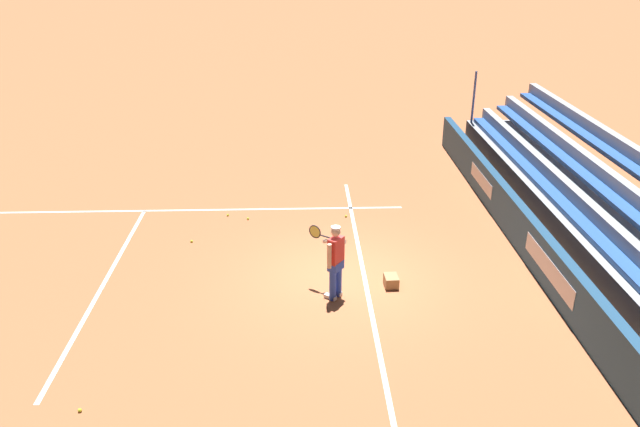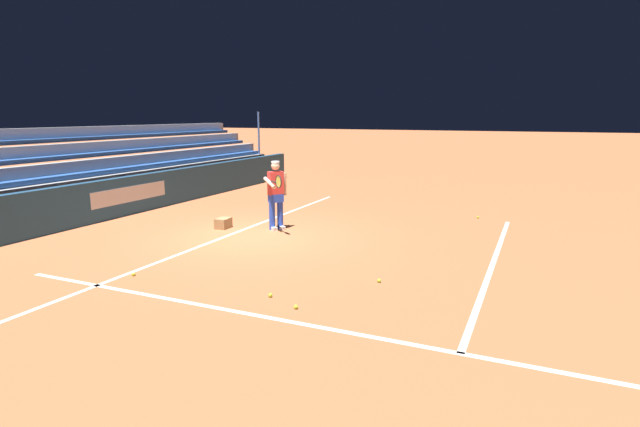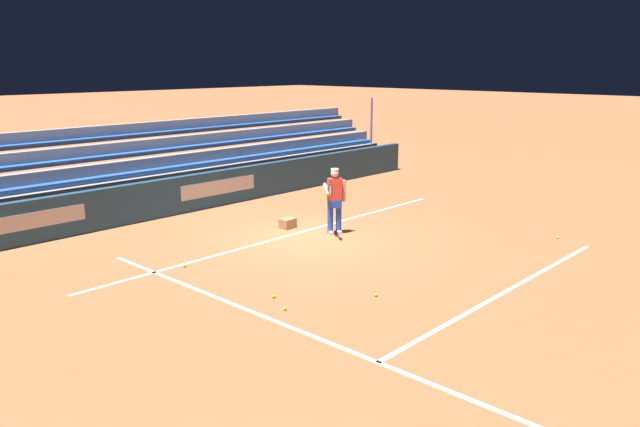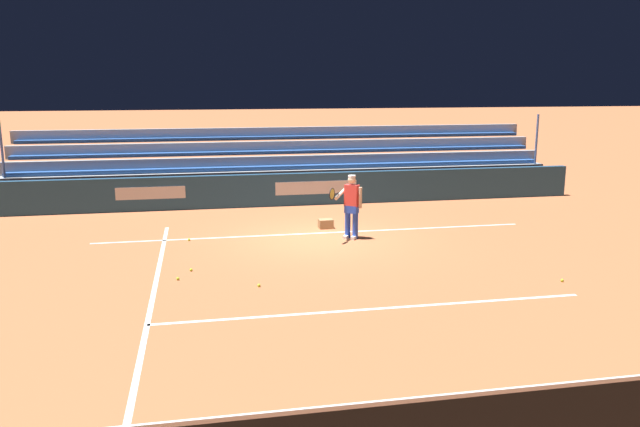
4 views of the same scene
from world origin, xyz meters
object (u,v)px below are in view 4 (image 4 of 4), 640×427
object	(u,v)px
tennis_player	(351,206)
tennis_ball_stray_back	(189,240)
tennis_ball_toward_net	(259,285)
tennis_ball_far_right	(178,279)
tennis_ball_by_box	(191,270)
tennis_ball_midcourt	(562,280)
ball_box_cardboard	(326,224)

from	to	relation	value
tennis_player	tennis_ball_stray_back	size ratio (longest dim) A/B	25.98
tennis_ball_toward_net	tennis_ball_far_right	size ratio (longest dim) A/B	1.00
tennis_ball_by_box	tennis_ball_stray_back	bearing A→B (deg)	-88.38
tennis_player	tennis_ball_toward_net	xyz separation A→B (m)	(2.81, 3.57, -0.86)
tennis_ball_by_box	tennis_player	bearing A→B (deg)	-152.27
tennis_player	tennis_ball_stray_back	bearing A→B (deg)	-7.50
tennis_ball_far_right	tennis_ball_midcourt	bearing A→B (deg)	168.21
tennis_ball_toward_net	tennis_ball_stray_back	distance (m)	4.38
tennis_ball_by_box	tennis_ball_far_right	bearing A→B (deg)	65.38
ball_box_cardboard	tennis_ball_far_right	size ratio (longest dim) A/B	6.06
tennis_ball_toward_net	tennis_ball_by_box	xyz separation A→B (m)	(1.38, -1.36, 0.00)
ball_box_cardboard	tennis_ball_far_right	bearing A→B (deg)	45.44
ball_box_cardboard	tennis_ball_by_box	size ratio (longest dim) A/B	6.06
tennis_player	ball_box_cardboard	distance (m)	1.57
tennis_ball_toward_net	tennis_ball_stray_back	world-z (taller)	same
tennis_ball_midcourt	tennis_ball_toward_net	xyz separation A→B (m)	(6.31, -0.89, 0.00)
tennis_player	tennis_ball_far_right	world-z (taller)	tennis_player
tennis_ball_far_right	tennis_ball_by_box	xyz separation A→B (m)	(-0.27, -0.59, 0.00)
tennis_ball_midcourt	tennis_ball_far_right	bearing A→B (deg)	-11.79
tennis_player	tennis_ball_midcourt	world-z (taller)	tennis_player
tennis_ball_stray_back	tennis_ball_far_right	size ratio (longest dim) A/B	1.00
tennis_ball_midcourt	tennis_ball_by_box	distance (m)	8.01
tennis_player	ball_box_cardboard	size ratio (longest dim) A/B	4.29
tennis_ball_stray_back	tennis_ball_far_right	bearing A→B (deg)	86.72
tennis_ball_far_right	tennis_ball_by_box	distance (m)	0.65
tennis_player	tennis_ball_far_right	size ratio (longest dim) A/B	25.98
ball_box_cardboard	tennis_ball_by_box	xyz separation A→B (m)	(3.77, 3.51, -0.10)
tennis_player	tennis_ball_far_right	xyz separation A→B (m)	(4.46, 2.79, -0.86)
tennis_ball_toward_net	tennis_player	bearing A→B (deg)	-128.25
tennis_ball_toward_net	tennis_ball_by_box	size ratio (longest dim) A/B	1.00
tennis_player	tennis_ball_midcourt	bearing A→B (deg)	128.13
tennis_player	tennis_ball_stray_back	distance (m)	4.39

